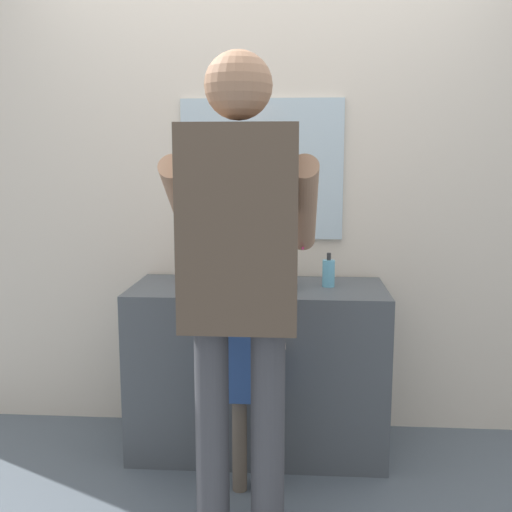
{
  "coord_description": "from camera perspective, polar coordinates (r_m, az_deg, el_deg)",
  "views": [
    {
      "loc": [
        0.19,
        -2.54,
        1.44
      ],
      "look_at": [
        0.0,
        0.15,
        1.0
      ],
      "focal_mm": 42.15,
      "sensor_mm": 36.0,
      "label": 1
    }
  ],
  "objects": [
    {
      "name": "faucet",
      "position": [
        3.1,
        0.47,
        -0.63
      ],
      "size": [
        0.18,
        0.14,
        0.18
      ],
      "color": "#B7BABF",
      "rests_on": "vanity_cabinet"
    },
    {
      "name": "toothbrush_cup",
      "position": [
        3.01,
        -6.62,
        -1.53
      ],
      "size": [
        0.07,
        0.07,
        0.21
      ],
      "color": "#D86666",
      "rests_on": "vanity_cabinet"
    },
    {
      "name": "adult_parent",
      "position": [
        2.16,
        -1.57,
        -0.28
      ],
      "size": [
        0.56,
        0.58,
        1.8
      ],
      "color": "#47474C",
      "rests_on": "ground"
    },
    {
      "name": "sink_basin",
      "position": [
        2.88,
        0.19,
        -1.87
      ],
      "size": [
        0.38,
        0.38,
        0.11
      ],
      "color": "silver",
      "rests_on": "vanity_cabinet"
    },
    {
      "name": "child_toddler",
      "position": [
        2.61,
        -0.4,
        -10.74
      ],
      "size": [
        0.28,
        0.28,
        0.92
      ],
      "color": "#6B5B4C",
      "rests_on": "ground"
    },
    {
      "name": "back_wall",
      "position": [
        3.17,
        0.61,
        7.62
      ],
      "size": [
        4.4,
        0.1,
        2.7
      ],
      "color": "beige",
      "rests_on": "ground"
    },
    {
      "name": "vanity_cabinet",
      "position": [
        3.03,
        0.21,
        -10.57
      ],
      "size": [
        1.23,
        0.54,
        0.83
      ],
      "primitive_type": "cube",
      "color": "#4C5156",
      "rests_on": "ground"
    },
    {
      "name": "ground_plane",
      "position": [
        2.93,
        -0.22,
        -20.21
      ],
      "size": [
        14.0,
        14.0,
        0.0
      ],
      "primitive_type": "plane",
      "color": "slate"
    },
    {
      "name": "soap_bottle",
      "position": [
        2.92,
        6.9,
        -1.6
      ],
      "size": [
        0.06,
        0.06,
        0.16
      ],
      "color": "#66B2D1",
      "rests_on": "vanity_cabinet"
    }
  ]
}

